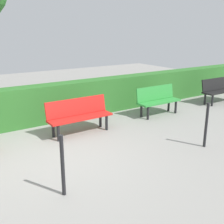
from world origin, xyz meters
TOP-DOWN VIEW (x-y plane):
  - ground_plane at (0.00, 0.00)m, footprint 23.59×23.59m
  - bench_black at (-6.61, -0.89)m, footprint 1.55×0.47m
  - bench_green at (-3.78, -0.99)m, footprint 1.43×0.46m
  - bench_red at (-1.10, -0.92)m, footprint 1.64×0.47m
  - hedge_row at (-1.22, -2.20)m, footprint 19.59×0.55m
  - railing_post_mid at (-3.00, 1.40)m, footprint 0.06×0.06m
  - railing_post_far at (0.37, 1.40)m, footprint 0.06×0.06m

SIDE VIEW (x-z plane):
  - ground_plane at x=0.00m, z-range 0.00..0.00m
  - bench_green at x=-3.78m, z-range 0.05..0.91m
  - bench_black at x=-6.61m, z-range 0.05..0.91m
  - bench_red at x=-1.10m, z-range 0.05..0.91m
  - railing_post_mid at x=-3.00m, z-range 0.00..1.00m
  - railing_post_far at x=0.37m, z-range 0.00..1.00m
  - hedge_row at x=-1.22m, z-range 0.00..1.04m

